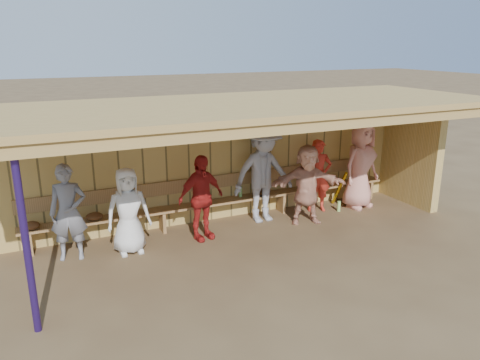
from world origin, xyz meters
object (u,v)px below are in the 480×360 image
(player_h, at_px, (361,166))
(player_d, at_px, (201,198))
(player_f, at_px, (307,184))
(bench, at_px, (224,195))
(player_b, at_px, (128,211))
(player_a, at_px, (68,213))
(player_e, at_px, (263,173))
(player_g, at_px, (318,176))

(player_h, bearing_deg, player_d, 171.62)
(player_f, height_order, player_h, player_h)
(player_f, xyz_separation_m, bench, (-1.43, 0.80, -0.26))
(player_h, bearing_deg, player_b, 171.19)
(player_a, xyz_separation_m, player_f, (4.40, -0.26, -0.02))
(player_e, bearing_deg, player_b, -174.01)
(player_g, bearing_deg, bench, -172.78)
(player_a, relative_size, player_e, 0.81)
(bench, bearing_deg, player_g, -8.55)
(player_e, bearing_deg, bench, 151.88)
(player_e, xyz_separation_m, player_f, (0.73, -0.45, -0.20))
(player_g, xyz_separation_m, player_h, (0.94, -0.19, 0.16))
(player_h, xyz_separation_m, bench, (-2.97, 0.49, -0.40))
(player_a, distance_m, player_f, 4.41)
(player_h, bearing_deg, bench, 159.28)
(player_d, distance_m, player_e, 1.48)
(player_a, xyz_separation_m, player_e, (3.67, 0.19, 0.19))
(player_a, bearing_deg, player_g, 15.12)
(player_f, bearing_deg, player_a, -165.06)
(bench, bearing_deg, player_e, -26.52)
(player_g, distance_m, player_h, 0.98)
(player_d, bearing_deg, player_a, 162.81)
(bench, bearing_deg, player_h, -9.41)
(player_b, height_order, player_f, player_f)
(player_e, xyz_separation_m, player_h, (2.28, -0.15, -0.06))
(player_a, bearing_deg, player_f, 9.03)
(player_f, bearing_deg, player_g, 57.89)
(player_b, xyz_separation_m, player_h, (5.02, 0.22, 0.18))
(player_e, height_order, bench, player_e)
(player_b, xyz_separation_m, player_g, (4.08, 0.41, 0.02))
(player_e, distance_m, player_g, 1.35)
(player_b, distance_m, player_e, 2.77)
(player_h, height_order, bench, player_h)
(player_a, relative_size, player_d, 1.03)
(player_e, distance_m, player_f, 0.89)
(player_b, relative_size, player_d, 0.95)
(player_a, distance_m, player_g, 5.01)
(player_b, xyz_separation_m, player_f, (3.47, -0.09, 0.04))
(player_e, bearing_deg, player_f, -33.37)
(player_b, distance_m, player_h, 5.03)
(player_h, relative_size, bench, 0.25)
(player_b, xyz_separation_m, bench, (2.04, 0.71, -0.22))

